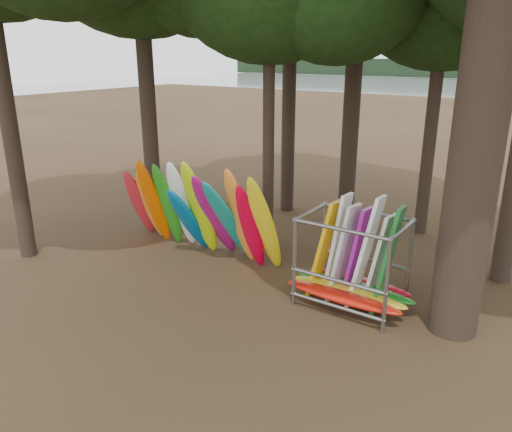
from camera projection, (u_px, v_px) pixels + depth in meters
The scene contains 3 objects.
ground at pixel (248, 286), 13.11m from camera, with size 120.00×120.00×0.00m, color #47331E.
kayak_row at pixel (197, 213), 14.69m from camera, with size 5.71×2.03×3.18m.
storage_rack at pixel (352, 266), 11.85m from camera, with size 3.11×1.52×2.82m.
Camera 1 is at (6.87, -9.66, 5.90)m, focal length 35.00 mm.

